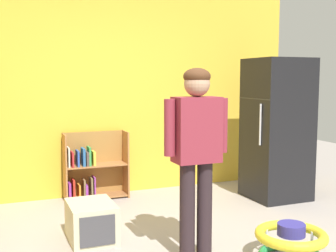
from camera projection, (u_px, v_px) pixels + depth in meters
back_wall at (111, 92)px, 5.62m from camera, size 5.20×0.06×2.70m
refrigerator at (277, 129)px, 5.43m from camera, size 0.73×0.68×1.78m
bookshelf at (92, 170)px, 5.44m from camera, size 0.80×0.28×0.85m
standing_person at (196, 145)px, 3.54m from camera, size 0.57×0.23×1.62m
baby_walker at (291, 242)px, 3.59m from camera, size 0.60×0.60×0.32m
pet_carrier at (91, 222)px, 4.05m from camera, size 0.42×0.55×0.36m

